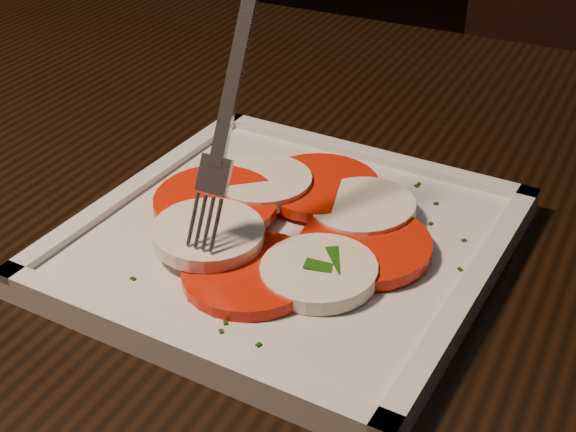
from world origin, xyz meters
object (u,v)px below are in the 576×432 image
table (290,273)px  fork (240,89)px  chair (562,129)px  plate (288,243)px

table → fork: size_ratio=7.04×
table → fork: bearing=-77.9°
chair → plate: chair is taller
chair → plate: (-0.05, -0.76, 0.22)m
table → plate: size_ratio=4.44×
table → fork: (0.02, -0.11, 0.22)m
plate → chair: bearing=85.9°
table → fork: fork is taller
table → chair: (0.11, 0.67, -0.12)m
plate → table: bearing=118.3°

